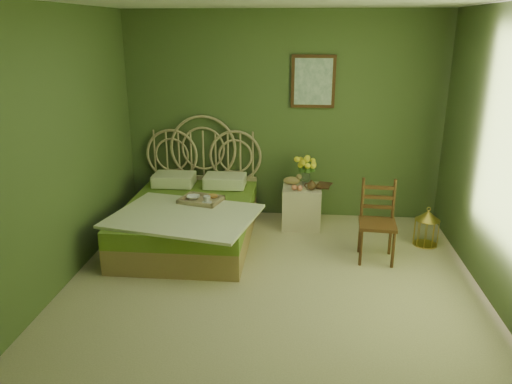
# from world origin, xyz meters

# --- Properties ---
(floor) EXTENTS (4.50, 4.50, 0.00)m
(floor) POSITION_xyz_m (0.00, 0.00, 0.00)
(floor) COLOR #C9BB91
(floor) RESTS_ON ground
(wall_back) EXTENTS (4.00, 0.00, 4.00)m
(wall_back) POSITION_xyz_m (0.00, 2.25, 1.30)
(wall_back) COLOR #485E31
(wall_back) RESTS_ON floor
(wall_left) EXTENTS (0.00, 4.50, 4.50)m
(wall_left) POSITION_xyz_m (-2.00, 0.00, 1.30)
(wall_left) COLOR #485E31
(wall_left) RESTS_ON floor
(wall_art) EXTENTS (0.54, 0.04, 0.64)m
(wall_art) POSITION_xyz_m (0.37, 2.22, 1.75)
(wall_art) COLOR #3D2210
(wall_art) RESTS_ON wall_back
(bed) EXTENTS (1.67, 2.11, 1.30)m
(bed) POSITION_xyz_m (-1.02, 1.29, 0.29)
(bed) COLOR #A37F51
(bed) RESTS_ON floor
(nightstand) EXTENTS (0.47, 0.48, 0.95)m
(nightstand) POSITION_xyz_m (0.28, 1.85, 0.35)
(nightstand) COLOR beige
(nightstand) RESTS_ON floor
(chair) EXTENTS (0.41, 0.41, 0.87)m
(chair) POSITION_xyz_m (1.07, 1.01, 0.48)
(chair) COLOR #3D2210
(chair) RESTS_ON floor
(birdcage) EXTENTS (0.27, 0.27, 0.41)m
(birdcage) POSITION_xyz_m (1.70, 1.39, 0.20)
(birdcage) COLOR gold
(birdcage) RESTS_ON floor
(book_lower) EXTENTS (0.19, 0.24, 0.02)m
(book_lower) POSITION_xyz_m (0.45, 1.85, 0.53)
(book_lower) COLOR #381E0F
(book_lower) RESTS_ON nightstand
(book_upper) EXTENTS (0.24, 0.28, 0.02)m
(book_upper) POSITION_xyz_m (0.45, 1.85, 0.55)
(book_upper) COLOR #472819
(book_upper) RESTS_ON nightstand
(cereal_bowl) EXTENTS (0.17, 0.17, 0.04)m
(cereal_bowl) POSITION_xyz_m (-0.98, 1.29, 0.52)
(cereal_bowl) COLOR white
(cereal_bowl) RESTS_ON bed
(coffee_cup) EXTENTS (0.10, 0.10, 0.08)m
(coffee_cup) POSITION_xyz_m (-0.80, 1.18, 0.54)
(coffee_cup) COLOR white
(coffee_cup) RESTS_ON bed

